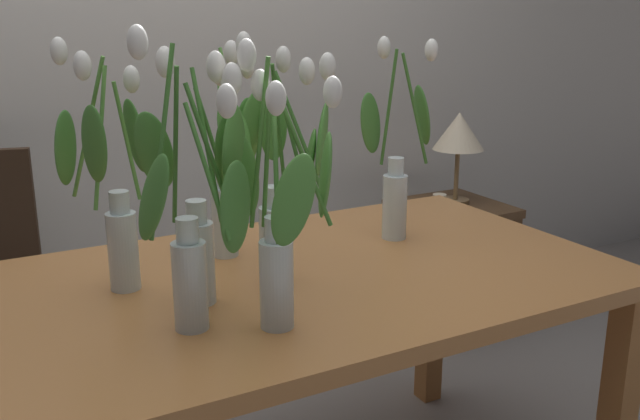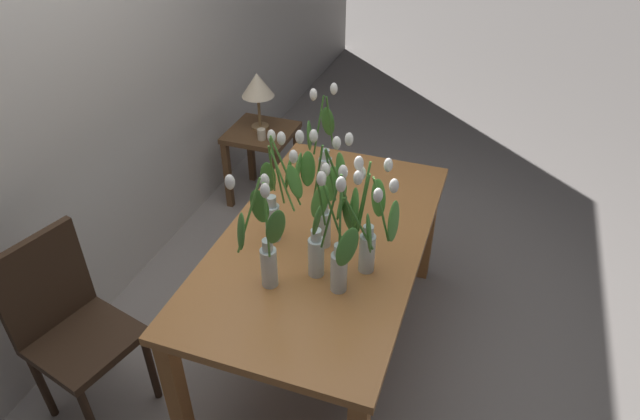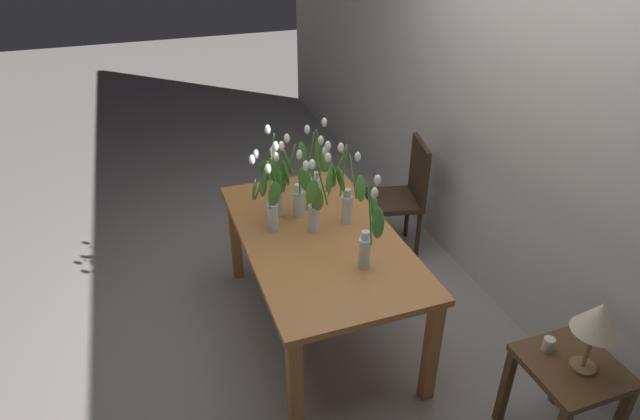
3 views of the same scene
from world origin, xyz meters
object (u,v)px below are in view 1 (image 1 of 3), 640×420
table_lamp (459,134)px  tulip_vase_1 (286,194)px  tulip_vase_2 (233,171)px  tulip_vase_5 (112,198)px  tulip_vase_0 (192,223)px  tulip_vase_4 (208,222)px  tulip_vase_6 (396,172)px  tulip_vase_3 (276,220)px  side_table (451,231)px  dining_table (291,310)px  pillar_candle (439,203)px

table_lamp → tulip_vase_1: bearing=-144.2°
tulip_vase_2 → tulip_vase_5: bearing=-167.8°
tulip_vase_0 → tulip_vase_1: 0.33m
tulip_vase_0 → table_lamp: 1.88m
tulip_vase_4 → tulip_vase_5: bearing=131.2°
tulip_vase_2 → tulip_vase_6: tulip_vase_2 is taller
tulip_vase_3 → tulip_vase_5: (-0.23, 0.36, -0.01)m
tulip_vase_2 → side_table: bearing=28.5°
side_table → table_lamp: bearing=31.0°
tulip_vase_3 → tulip_vase_6: bearing=35.1°
dining_table → tulip_vase_1: size_ratio=2.98×
tulip_vase_4 → tulip_vase_6: 0.65m
tulip_vase_0 → tulip_vase_3: 0.16m
tulip_vase_4 → tulip_vase_5: 0.24m
tulip_vase_4 → side_table: tulip_vase_4 is taller
tulip_vase_3 → tulip_vase_4: 0.20m
dining_table → tulip_vase_0: (-0.30, -0.18, 0.31)m
tulip_vase_5 → tulip_vase_4: bearing=-48.8°
dining_table → tulip_vase_2: bearing=110.6°
tulip_vase_5 → side_table: bearing=25.6°
dining_table → table_lamp: (1.25, 0.90, 0.21)m
dining_table → pillar_candle: 1.37m
tulip_vase_2 → side_table: 1.55m
tulip_vase_3 → pillar_candle: tulip_vase_3 is taller
tulip_vase_1 → tulip_vase_2: (-0.05, 0.19, 0.02)m
table_lamp → tulip_vase_3: bearing=-140.7°
tulip_vase_2 → tulip_vase_0: bearing=-122.3°
tulip_vase_1 → table_lamp: size_ratio=1.35×
tulip_vase_4 → table_lamp: 1.76m
tulip_vase_6 → table_lamp: bearing=41.8°
tulip_vase_0 → side_table: 1.92m
tulip_vase_0 → table_lamp: tulip_vase_0 is taller
tulip_vase_1 → table_lamp: tulip_vase_1 is taller
tulip_vase_4 → table_lamp: size_ratio=1.36×
tulip_vase_5 → tulip_vase_1: bearing=-19.3°
tulip_vase_1 → tulip_vase_3: 0.27m
tulip_vase_2 → tulip_vase_3: (-0.08, -0.43, -0.01)m
tulip_vase_1 → side_table: (1.23, 0.89, -0.52)m
tulip_vase_0 → pillar_candle: (1.39, 1.00, -0.37)m
tulip_vase_6 → tulip_vase_5: bearing=-178.2°
tulip_vase_1 → tulip_vase_3: (-0.13, -0.23, 0.02)m
tulip_vase_5 → dining_table: bearing=-16.6°
tulip_vase_4 → pillar_candle: (1.32, 0.88, -0.34)m
tulip_vase_5 → side_table: 1.84m
tulip_vase_0 → tulip_vase_5: 0.31m
tulip_vase_2 → tulip_vase_4: tulip_vase_2 is taller
tulip_vase_3 → table_lamp: tulip_vase_3 is taller
dining_table → tulip_vase_1: 0.30m
side_table → tulip_vase_4: bearing=-146.7°
tulip_vase_0 → tulip_vase_4: tulip_vase_0 is taller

